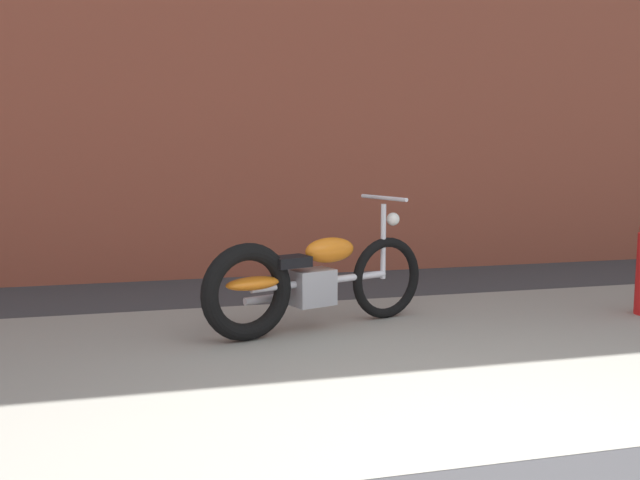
# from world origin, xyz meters

# --- Properties ---
(ground_plane) EXTENTS (80.00, 80.00, 0.00)m
(ground_plane) POSITION_xyz_m (0.00, 0.00, 0.00)
(ground_plane) COLOR #38383A
(sidewalk_slab) EXTENTS (36.00, 3.50, 0.01)m
(sidewalk_slab) POSITION_xyz_m (0.00, 1.75, 0.00)
(sidewalk_slab) COLOR gray
(sidewalk_slab) RESTS_ON ground
(brick_building_wall) EXTENTS (36.00, 0.50, 5.87)m
(brick_building_wall) POSITION_xyz_m (0.00, 5.20, 2.94)
(brick_building_wall) COLOR brown
(brick_building_wall) RESTS_ON ground
(motorcycle_orange) EXTENTS (1.93, 0.86, 1.03)m
(motorcycle_orange) POSITION_xyz_m (-0.44, 2.50, 0.40)
(motorcycle_orange) COLOR black
(motorcycle_orange) RESTS_ON ground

